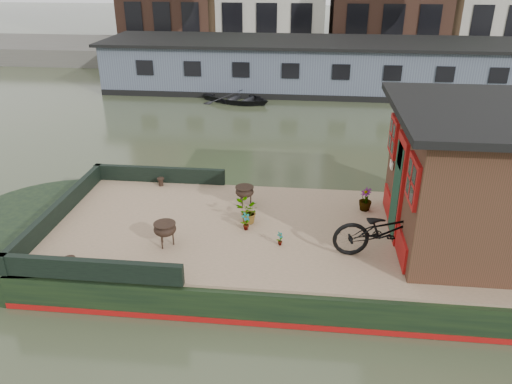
# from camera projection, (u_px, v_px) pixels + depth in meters

# --- Properties ---
(ground) EXTENTS (120.00, 120.00, 0.00)m
(ground) POSITION_uv_depth(u_px,v_px,m) (365.00, 264.00, 9.45)
(ground) COLOR #2D3421
(ground) RESTS_ON ground
(houseboat_hull) EXTENTS (14.01, 4.02, 0.60)m
(houseboat_hull) POSITION_uv_depth(u_px,v_px,m) (295.00, 247.00, 9.46)
(houseboat_hull) COLOR black
(houseboat_hull) RESTS_ON ground
(houseboat_deck) EXTENTS (11.80, 3.80, 0.05)m
(houseboat_deck) POSITION_uv_depth(u_px,v_px,m) (368.00, 235.00, 9.18)
(houseboat_deck) COLOR #9B7A5F
(houseboat_deck) RESTS_ON houseboat_hull
(bow_bulwark) EXTENTS (3.00, 4.00, 0.35)m
(bow_bulwark) POSITION_uv_depth(u_px,v_px,m) (102.00, 212.00, 9.60)
(bow_bulwark) COLOR black
(bow_bulwark) RESTS_ON houseboat_deck
(cabin) EXTENTS (4.00, 3.50, 2.42)m
(cabin) POSITION_uv_depth(u_px,v_px,m) (506.00, 178.00, 8.44)
(cabin) COLOR #332213
(cabin) RESTS_ON houseboat_deck
(bicycle) EXTENTS (1.87, 0.83, 0.95)m
(bicycle) POSITION_uv_depth(u_px,v_px,m) (387.00, 230.00, 8.34)
(bicycle) COLOR black
(bicycle) RESTS_ON houseboat_deck
(potted_plant_a) EXTENTS (0.22, 0.22, 0.35)m
(potted_plant_a) POSITION_uv_depth(u_px,v_px,m) (246.00, 222.00, 9.24)
(potted_plant_a) COLOR brown
(potted_plant_a) RESTS_ON houseboat_deck
(potted_plant_c) EXTENTS (0.55, 0.52, 0.48)m
(potted_plant_c) POSITION_uv_depth(u_px,v_px,m) (248.00, 212.00, 9.45)
(potted_plant_c) COLOR maroon
(potted_plant_c) RESTS_ON houseboat_deck
(potted_plant_d) EXTENTS (0.35, 0.35, 0.47)m
(potted_plant_d) POSITION_uv_depth(u_px,v_px,m) (365.00, 199.00, 9.96)
(potted_plant_d) COLOR maroon
(potted_plant_d) RESTS_ON houseboat_deck
(potted_plant_e) EXTENTS (0.15, 0.16, 0.26)m
(potted_plant_e) POSITION_uv_depth(u_px,v_px,m) (280.00, 239.00, 8.77)
(potted_plant_e) COLOR #945A2B
(potted_plant_e) RESTS_ON houseboat_deck
(brazier_front) EXTENTS (0.50, 0.50, 0.44)m
(brazier_front) POSITION_uv_depth(u_px,v_px,m) (165.00, 234.00, 8.72)
(brazier_front) COLOR black
(brazier_front) RESTS_ON houseboat_deck
(brazier_rear) EXTENTS (0.48, 0.48, 0.43)m
(brazier_rear) POSITION_uv_depth(u_px,v_px,m) (245.00, 196.00, 10.14)
(brazier_rear) COLOR black
(brazier_rear) RESTS_ON houseboat_deck
(bollard_port) EXTENTS (0.16, 0.16, 0.18)m
(bollard_port) POSITION_uv_depth(u_px,v_px,m) (161.00, 182.00, 11.10)
(bollard_port) COLOR black
(bollard_port) RESTS_ON houseboat_deck
(bollard_stbd) EXTENTS (0.19, 0.19, 0.22)m
(bollard_stbd) POSITION_uv_depth(u_px,v_px,m) (70.00, 264.00, 8.08)
(bollard_stbd) COLOR black
(bollard_stbd) RESTS_ON houseboat_deck
(dinghy) EXTENTS (3.41, 2.99, 0.59)m
(dinghy) POSITION_uv_depth(u_px,v_px,m) (237.00, 95.00, 20.09)
(dinghy) COLOR black
(dinghy) RESTS_ON ground
(far_houseboat) EXTENTS (20.40, 4.40, 2.11)m
(far_houseboat) POSITION_uv_depth(u_px,v_px,m) (339.00, 68.00, 21.65)
(far_houseboat) COLOR #4C5765
(far_houseboat) RESTS_ON ground
(quay) EXTENTS (60.00, 6.00, 0.90)m
(quay) POSITION_uv_depth(u_px,v_px,m) (333.00, 54.00, 27.72)
(quay) COLOR #47443F
(quay) RESTS_ON ground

